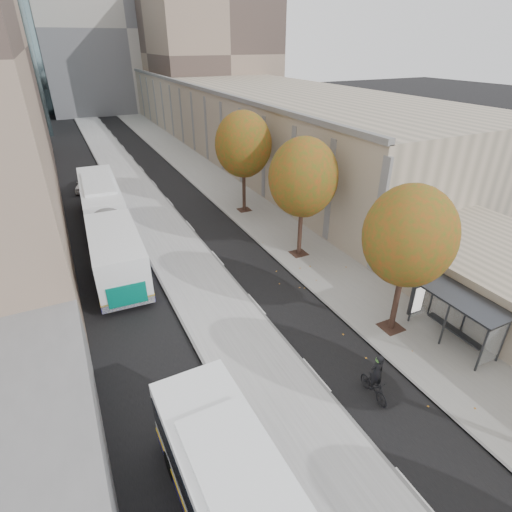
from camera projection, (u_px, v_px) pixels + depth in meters
bus_platform at (148, 209)px, 34.94m from camera, size 4.25×150.00×0.15m
sidewalk at (232, 195)px, 38.06m from camera, size 4.75×150.00×0.08m
building_tan at (225, 105)px, 63.48m from camera, size 18.00×92.00×8.00m
building_far_block at (118, 29)px, 79.79m from camera, size 30.00×18.00×30.00m
bus_shelter at (463, 304)px, 18.68m from camera, size 1.90×4.40×2.53m
tree_c at (409, 236)px, 18.02m from camera, size 4.20×4.20×7.28m
tree_d at (303, 178)px, 25.02m from camera, size 4.40×4.40×7.60m
tree_e at (243, 145)px, 32.02m from camera, size 4.60×4.60×7.92m
bus_far at (107, 220)px, 28.50m from camera, size 3.58×19.28×3.20m
cyclist at (375, 382)px, 16.23m from camera, size 0.67×1.76×2.22m
distant_car at (87, 183)px, 39.36m from camera, size 2.82×4.41×1.40m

